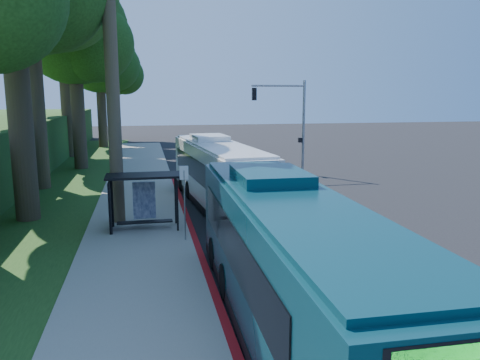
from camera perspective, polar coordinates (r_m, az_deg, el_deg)
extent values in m
plane|color=black|center=(25.12, 4.70, -3.39)|extent=(140.00, 140.00, 0.00)
cube|color=gray|center=(24.15, -12.22, -4.02)|extent=(4.50, 70.00, 0.12)
cube|color=#9F1116|center=(20.38, -5.79, -6.51)|extent=(0.25, 30.00, 0.13)
cube|color=#234719|center=(29.66, -23.22, -2.02)|extent=(8.00, 70.00, 0.06)
cube|color=black|center=(20.70, -11.71, 0.52)|extent=(3.20, 1.50, 0.10)
cube|color=black|center=(21.02, -15.54, -3.12)|extent=(0.06, 1.30, 2.20)
cube|color=navy|center=(21.63, -11.59, -2.43)|extent=(1.00, 0.12, 1.70)
cube|color=black|center=(21.05, -11.50, -5.03)|extent=(2.40, 0.40, 0.06)
cube|color=black|center=(21.60, -15.30, -2.75)|extent=(0.08, 0.08, 2.40)
cube|color=black|center=(21.59, -7.86, -2.48)|extent=(0.08, 0.08, 2.40)
cube|color=black|center=(20.43, -15.51, -3.50)|extent=(0.08, 0.08, 2.40)
cube|color=black|center=(20.42, -7.64, -3.22)|extent=(0.08, 0.08, 2.40)
cylinder|color=gray|center=(19.01, -6.76, -3.29)|extent=(0.06, 0.06, 3.00)
cube|color=white|center=(18.73, -6.85, 0.88)|extent=(0.35, 0.04, 0.55)
cylinder|color=gray|center=(35.48, 7.74, 6.30)|extent=(0.20, 0.20, 7.00)
cylinder|color=gray|center=(34.80, 4.69, 11.39)|extent=(4.00, 0.14, 0.14)
cube|color=black|center=(34.33, 1.74, 10.43)|extent=(0.30, 0.30, 0.90)
cube|color=black|center=(35.48, 7.32, 4.85)|extent=(0.25, 0.25, 0.35)
cylinder|color=#4C3F2D|center=(21.96, -15.30, 11.41)|extent=(0.60, 0.60, 13.00)
cylinder|color=#382B1E|center=(24.09, -25.28, 7.69)|extent=(1.10, 1.10, 10.50)
cylinder|color=#382B1E|center=(32.10, -23.80, 9.48)|extent=(1.18, 1.18, 11.90)
cylinder|color=#382B1E|center=(39.76, -19.16, 8.28)|extent=(1.06, 1.06, 9.80)
sphere|color=#19390F|center=(40.05, -19.69, 16.90)|extent=(8.40, 8.40, 8.40)
sphere|color=#19390F|center=(38.50, -17.28, 15.64)|extent=(5.88, 5.88, 5.88)
sphere|color=#19390F|center=(41.61, -21.41, 15.36)|extent=(5.46, 5.46, 5.46)
cylinder|color=#382B1E|center=(47.94, -20.38, 9.30)|extent=(1.14, 1.14, 11.20)
sphere|color=#19390F|center=(48.38, -20.92, 17.46)|extent=(9.60, 9.60, 9.60)
sphere|color=#19390F|center=(46.56, -18.67, 16.31)|extent=(6.72, 6.72, 6.72)
sphere|color=#19390F|center=(50.18, -22.50, 15.97)|extent=(6.24, 6.24, 6.24)
cylinder|color=#382B1E|center=(55.62, -16.51, 8.50)|extent=(1.02, 1.02, 9.10)
sphere|color=#19390F|center=(55.76, -16.81, 14.24)|extent=(8.00, 8.00, 8.00)
sphere|color=#19390F|center=(54.39, -15.14, 13.33)|extent=(5.60, 5.60, 5.60)
sphere|color=#19390F|center=(57.23, -18.08, 13.28)|extent=(5.20, 5.20, 5.20)
cylinder|color=#382B1E|center=(63.54, -14.99, 8.44)|extent=(0.98, 0.98, 8.40)
sphere|color=#19390F|center=(63.61, -15.21, 13.09)|extent=(7.00, 7.00, 7.00)
sphere|color=#19390F|center=(62.45, -13.92, 12.32)|extent=(4.90, 4.90, 4.90)
sphere|color=#19390F|center=(64.87, -16.22, 12.34)|extent=(4.55, 4.55, 4.55)
cube|color=silver|center=(25.15, -2.63, 0.88)|extent=(3.74, 12.50, 2.92)
cube|color=black|center=(25.45, -2.60, -2.48)|extent=(3.78, 12.56, 0.36)
cube|color=black|center=(25.60, -2.92, 1.68)|extent=(3.55, 9.81, 1.13)
cube|color=black|center=(19.35, 1.83, -1.30)|extent=(2.30, 0.34, 1.44)
cube|color=black|center=(31.00, -5.43, 3.27)|extent=(2.09, 0.32, 1.03)
cube|color=#19E533|center=(19.17, 1.86, 1.55)|extent=(1.70, 0.26, 0.29)
cube|color=silver|center=(24.95, -2.66, 4.31)|extent=(3.48, 11.86, 0.12)
cube|color=silver|center=(26.91, -3.74, 5.11)|extent=(2.06, 2.72, 0.36)
cylinder|color=black|center=(21.41, -3.07, -4.40)|extent=(0.40, 1.05, 1.03)
cylinder|color=black|center=(22.07, 2.92, -3.94)|extent=(0.40, 1.05, 1.03)
cylinder|color=black|center=(29.65, -7.07, -0.30)|extent=(0.40, 1.05, 1.03)
cylinder|color=black|center=(30.13, -2.63, -0.06)|extent=(0.40, 1.05, 1.03)
cube|color=#0A323B|center=(11.77, 6.25, -9.87)|extent=(2.93, 12.91, 3.06)
cube|color=black|center=(12.41, 6.10, -16.74)|extent=(2.95, 12.98, 0.38)
cube|color=black|center=(12.16, 5.54, -7.72)|extent=(2.95, 10.08, 1.18)
cube|color=black|center=(17.64, 0.24, -1.77)|extent=(2.19, 0.16, 1.07)
cube|color=#19E533|center=(5.99, 25.57, -18.59)|extent=(1.78, 0.13, 0.30)
cube|color=#0A323B|center=(11.33, 6.41, -2.34)|extent=(2.70, 12.26, 0.13)
cube|color=#0A323B|center=(13.31, 3.72, 0.42)|extent=(1.95, 2.71, 0.38)
cylinder|color=black|center=(16.50, -3.04, -8.86)|extent=(0.34, 1.08, 1.07)
cylinder|color=black|center=(16.98, 5.36, -8.32)|extent=(0.34, 1.08, 1.07)
imported|color=silver|center=(33.40, 3.04, 1.45)|extent=(2.78, 5.75, 1.58)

